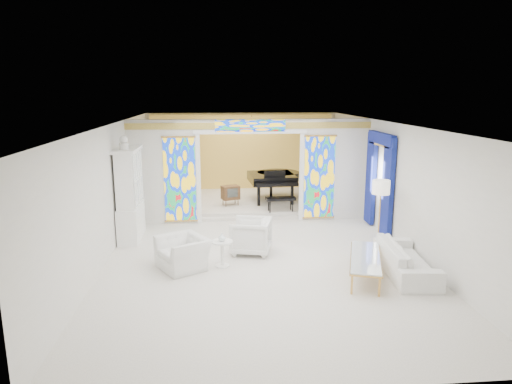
{
  "coord_description": "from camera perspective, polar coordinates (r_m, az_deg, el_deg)",
  "views": [
    {
      "loc": [
        -1.01,
        -11.07,
        3.75
      ],
      "look_at": [
        0.01,
        0.2,
        1.27
      ],
      "focal_mm": 32.0,
      "sensor_mm": 36.0,
      "label": 1
    }
  ],
  "objects": [
    {
      "name": "stained_glass_left",
      "position": [
        13.23,
        -9.49,
        1.53
      ],
      "size": [
        0.9,
        0.04,
        2.4
      ],
      "primitive_type": "cube",
      "color": "gold",
      "rests_on": "partition_wall"
    },
    {
      "name": "china_cabinet",
      "position": [
        12.15,
        -15.5,
        -0.34
      ],
      "size": [
        0.56,
        1.46,
        2.72
      ],
      "color": "white",
      "rests_on": "floor"
    },
    {
      "name": "floor",
      "position": [
        11.73,
        0.06,
        -6.27
      ],
      "size": [
        12.0,
        12.0,
        0.0
      ],
      "primitive_type": "plane",
      "color": "white",
      "rests_on": "ground"
    },
    {
      "name": "gold_curtain_back",
      "position": [
        17.13,
        -1.74,
        4.82
      ],
      "size": [
        6.7,
        0.1,
        2.9
      ],
      "primitive_type": "cube",
      "color": "gold",
      "rests_on": "wall_back"
    },
    {
      "name": "wall_left",
      "position": [
        11.56,
        -17.49,
        0.58
      ],
      "size": [
        0.02,
        12.0,
        3.0
      ],
      "primitive_type": "cube",
      "color": "silver",
      "rests_on": "floor"
    },
    {
      "name": "side_table",
      "position": [
        10.06,
        -4.25,
        -7.21
      ],
      "size": [
        0.57,
        0.57,
        0.58
      ],
      "rotation": [
        0.0,
        0.0,
        -0.25
      ],
      "color": "white",
      "rests_on": "floor"
    },
    {
      "name": "wall_right",
      "position": [
        12.16,
        16.72,
        1.19
      ],
      "size": [
        0.02,
        12.0,
        3.0
      ],
      "primitive_type": "cube",
      "color": "silver",
      "rests_on": "floor"
    },
    {
      "name": "ceiling",
      "position": [
        11.14,
        0.06,
        8.52
      ],
      "size": [
        7.0,
        12.0,
        0.02
      ],
      "primitive_type": "cube",
      "color": "white",
      "rests_on": "wall_back"
    },
    {
      "name": "grand_piano",
      "position": [
        15.37,
        2.38,
        1.78
      ],
      "size": [
        1.81,
        2.83,
        1.1
      ],
      "rotation": [
        0.0,
        0.0,
        0.06
      ],
      "color": "black",
      "rests_on": "alcove_platform"
    },
    {
      "name": "wall_back",
      "position": [
        17.24,
        -1.76,
        4.88
      ],
      "size": [
        7.0,
        0.02,
        3.0
      ],
      "primitive_type": "cube",
      "color": "silver",
      "rests_on": "floor"
    },
    {
      "name": "vase",
      "position": [
        9.97,
        -4.28,
        -5.65
      ],
      "size": [
        0.21,
        0.21,
        0.17
      ],
      "primitive_type": "imported",
      "rotation": [
        0.0,
        0.0,
        -0.39
      ],
      "color": "silver",
      "rests_on": "side_table"
    },
    {
      "name": "wall_front",
      "position": [
        5.64,
        5.72,
        -11.22
      ],
      "size": [
        7.0,
        0.02,
        3.0
      ],
      "primitive_type": "cube",
      "color": "silver",
      "rests_on": "floor"
    },
    {
      "name": "alcove_platform",
      "position": [
        15.63,
        -1.31,
        -1.16
      ],
      "size": [
        6.8,
        3.8,
        0.18
      ],
      "primitive_type": "cube",
      "color": "white",
      "rests_on": "floor"
    },
    {
      "name": "floor_lamp",
      "position": [
        11.27,
        15.34,
        0.17
      ],
      "size": [
        0.53,
        0.53,
        1.7
      ],
      "rotation": [
        0.0,
        0.0,
        -0.34
      ],
      "color": "#C69245",
      "rests_on": "floor"
    },
    {
      "name": "armchair_left",
      "position": [
        10.09,
        -9.12,
        -7.51
      ],
      "size": [
        1.33,
        1.38,
        0.69
      ],
      "primitive_type": "imported",
      "rotation": [
        0.0,
        0.0,
        -1.04
      ],
      "color": "white",
      "rests_on": "floor"
    },
    {
      "name": "stained_glass_transom",
      "position": [
        13.03,
        -0.7,
        8.29
      ],
      "size": [
        2.0,
        0.04,
        0.34
      ],
      "primitive_type": "cube",
      "color": "gold",
      "rests_on": "partition_wall"
    },
    {
      "name": "partition_wall",
      "position": [
        13.27,
        -0.73,
        3.29
      ],
      "size": [
        7.0,
        0.22,
        3.0
      ],
      "color": "silver",
      "rests_on": "floor"
    },
    {
      "name": "sofa",
      "position": [
        10.19,
        18.24,
        -7.95
      ],
      "size": [
        1.07,
        2.26,
        0.64
      ],
      "primitive_type": "imported",
      "rotation": [
        0.0,
        0.0,
        1.47
      ],
      "color": "white",
      "rests_on": "floor"
    },
    {
      "name": "tv_console",
      "position": [
        14.68,
        -3.21,
        -0.08
      ],
      "size": [
        0.63,
        0.53,
        0.63
      ],
      "rotation": [
        0.0,
        0.0,
        0.33
      ],
      "color": "brown",
      "rests_on": "alcove_platform"
    },
    {
      "name": "coffee_table",
      "position": [
        9.76,
        13.53,
        -8.03
      ],
      "size": [
        1.18,
        2.07,
        0.44
      ],
      "rotation": [
        0.0,
        0.0,
        -0.31
      ],
      "color": "white",
      "rests_on": "floor"
    },
    {
      "name": "stained_glass_right",
      "position": [
        13.53,
        7.92,
        1.83
      ],
      "size": [
        0.9,
        0.04,
        2.4
      ],
      "primitive_type": "cube",
      "color": "gold",
      "rests_on": "partition_wall"
    },
    {
      "name": "armchair_right",
      "position": [
        10.85,
        -0.66,
        -5.52
      ],
      "size": [
        1.1,
        1.08,
        0.83
      ],
      "primitive_type": "imported",
      "rotation": [
        0.0,
        0.0,
        -1.81
      ],
      "color": "white",
      "rests_on": "floor"
    },
    {
      "name": "blue_drapes",
      "position": [
        12.75,
        15.17,
        2.14
      ],
      "size": [
        0.14,
        1.85,
        2.65
      ],
      "color": "navy",
      "rests_on": "wall_right"
    },
    {
      "name": "chandelier",
      "position": [
        15.16,
        -0.57,
        7.84
      ],
      "size": [
        0.48,
        0.48,
        0.3
      ],
      "primitive_type": "cylinder",
      "color": "#C69245",
      "rests_on": "ceiling"
    }
  ]
}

